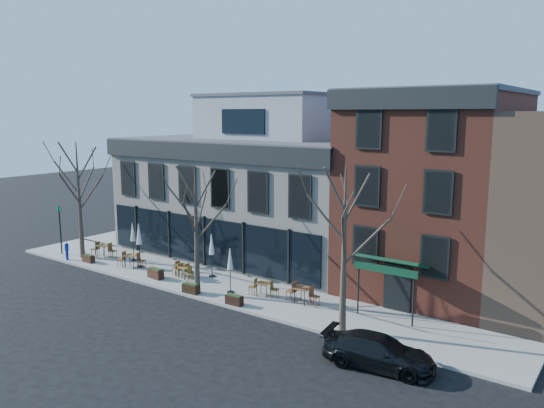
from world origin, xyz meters
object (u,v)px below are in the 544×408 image
Objects in this scene: parked_sedan at (379,352)px; cafe_set_0 at (104,250)px; call_box at (67,251)px; umbrella_0 at (133,234)px.

cafe_set_0 is (-22.02, 3.59, 0.04)m from parked_sedan.
call_box is 4.73m from umbrella_0.
umbrella_0 is at bearing 32.63° from call_box.
call_box is 0.46× the size of umbrella_0.
cafe_set_0 is at bearing 52.28° from call_box.
parked_sedan is at bearing -4.16° from call_box.
umbrella_0 is (2.40, 0.59, 1.31)m from cafe_set_0.
umbrella_0 reaches higher than parked_sedan.
call_box reaches higher than parked_sedan.
cafe_set_0 is at bearing -166.28° from umbrella_0.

